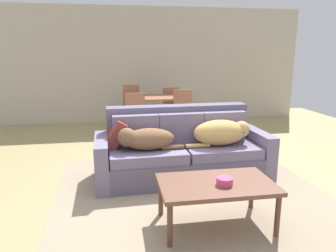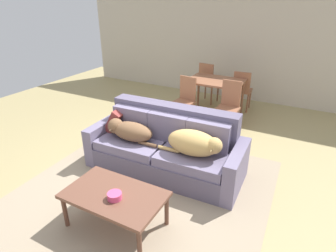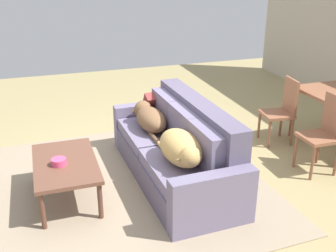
{
  "view_description": "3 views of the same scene",
  "coord_description": "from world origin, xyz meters",
  "px_view_note": "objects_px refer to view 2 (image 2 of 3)",
  "views": [
    {
      "loc": [
        -0.58,
        -3.68,
        1.64
      ],
      "look_at": [
        0.06,
        0.15,
        0.73
      ],
      "focal_mm": 33.53,
      "sensor_mm": 36.0,
      "label": 1
    },
    {
      "loc": [
        1.99,
        -2.92,
        2.4
      ],
      "look_at": [
        0.27,
        0.29,
        0.69
      ],
      "focal_mm": 30.18,
      "sensor_mm": 36.0,
      "label": 2
    },
    {
      "loc": [
        4.26,
        -1.2,
        2.43
      ],
      "look_at": [
        0.15,
        0.18,
        0.63
      ],
      "focal_mm": 43.01,
      "sensor_mm": 36.0,
      "label": 3
    }
  ],
  "objects_px": {
    "coffee_table": "(115,197)",
    "bowl_on_coffee_table": "(115,196)",
    "dining_chair_near_left": "(185,98)",
    "dining_chair_far_right": "(242,89)",
    "dog_on_left_cushion": "(129,131)",
    "dining_chair_far_left": "(208,81)",
    "throw_pillow_by_left_arm": "(118,119)",
    "dog_on_right_cushion": "(195,143)",
    "dining_table": "(215,84)",
    "couch": "(166,147)",
    "dining_chair_near_right": "(229,104)"
  },
  "relations": [
    {
      "from": "coffee_table",
      "to": "bowl_on_coffee_table",
      "type": "relative_size",
      "value": 7.03
    },
    {
      "from": "bowl_on_coffee_table",
      "to": "dining_chair_near_left",
      "type": "distance_m",
      "value": 3.16
    },
    {
      "from": "dining_chair_far_right",
      "to": "dog_on_left_cushion",
      "type": "bearing_deg",
      "value": 70.6
    },
    {
      "from": "dining_chair_near_left",
      "to": "dining_chair_far_left",
      "type": "bearing_deg",
      "value": 96.74
    },
    {
      "from": "throw_pillow_by_left_arm",
      "to": "coffee_table",
      "type": "xyz_separation_m",
      "value": [
        0.93,
        -1.31,
        -0.23
      ]
    },
    {
      "from": "dog_on_right_cushion",
      "to": "dining_chair_far_right",
      "type": "distance_m",
      "value": 3.04
    },
    {
      "from": "bowl_on_coffee_table",
      "to": "dining_chair_near_left",
      "type": "bearing_deg",
      "value": 101.5
    },
    {
      "from": "dining_table",
      "to": "dining_chair_far_right",
      "type": "height_order",
      "value": "dining_chair_far_right"
    },
    {
      "from": "coffee_table",
      "to": "dining_chair_far_right",
      "type": "distance_m",
      "value": 4.19
    },
    {
      "from": "coffee_table",
      "to": "bowl_on_coffee_table",
      "type": "distance_m",
      "value": 0.12
    },
    {
      "from": "dining_table",
      "to": "dining_chair_far_left",
      "type": "xyz_separation_m",
      "value": [
        -0.4,
        0.63,
        -0.16
      ]
    },
    {
      "from": "dog_on_right_cushion",
      "to": "dining_chair_far_right",
      "type": "height_order",
      "value": "dining_chair_far_right"
    },
    {
      "from": "dog_on_left_cushion",
      "to": "throw_pillow_by_left_arm",
      "type": "distance_m",
      "value": 0.42
    },
    {
      "from": "couch",
      "to": "dog_on_right_cushion",
      "type": "bearing_deg",
      "value": -18.31
    },
    {
      "from": "couch",
      "to": "bowl_on_coffee_table",
      "type": "distance_m",
      "value": 1.37
    },
    {
      "from": "coffee_table",
      "to": "bowl_on_coffee_table",
      "type": "xyz_separation_m",
      "value": [
        0.06,
        -0.06,
        0.08
      ]
    },
    {
      "from": "dining_chair_far_left",
      "to": "throw_pillow_by_left_arm",
      "type": "bearing_deg",
      "value": 89.82
    },
    {
      "from": "throw_pillow_by_left_arm",
      "to": "dining_chair_near_left",
      "type": "distance_m",
      "value": 1.76
    },
    {
      "from": "couch",
      "to": "dog_on_right_cushion",
      "type": "height_order",
      "value": "couch"
    },
    {
      "from": "dining_chair_far_left",
      "to": "bowl_on_coffee_table",
      "type": "bearing_deg",
      "value": 105.06
    },
    {
      "from": "dog_on_left_cushion",
      "to": "dog_on_right_cushion",
      "type": "height_order",
      "value": "dog_on_right_cushion"
    },
    {
      "from": "couch",
      "to": "bowl_on_coffee_table",
      "type": "bearing_deg",
      "value": -87.05
    },
    {
      "from": "dog_on_right_cushion",
      "to": "bowl_on_coffee_table",
      "type": "xyz_separation_m",
      "value": [
        -0.38,
        -1.21,
        -0.15
      ]
    },
    {
      "from": "couch",
      "to": "dog_on_right_cushion",
      "type": "xyz_separation_m",
      "value": [
        0.5,
        -0.15,
        0.27
      ]
    },
    {
      "from": "dog_on_left_cushion",
      "to": "bowl_on_coffee_table",
      "type": "distance_m",
      "value": 1.33
    },
    {
      "from": "dining_chair_near_left",
      "to": "dog_on_right_cushion",
      "type": "bearing_deg",
      "value": -54.67
    },
    {
      "from": "dog_on_left_cushion",
      "to": "dining_chair_far_right",
      "type": "relative_size",
      "value": 0.91
    },
    {
      "from": "dining_chair_near_right",
      "to": "dining_chair_far_right",
      "type": "xyz_separation_m",
      "value": [
        -0.06,
        1.17,
        -0.03
      ]
    },
    {
      "from": "coffee_table",
      "to": "dining_chair_near_right",
      "type": "xyz_separation_m",
      "value": [
        0.34,
        3.01,
        0.13
      ]
    },
    {
      "from": "dining_chair_near_right",
      "to": "dining_chair_far_right",
      "type": "height_order",
      "value": "dining_chair_near_right"
    },
    {
      "from": "dog_on_left_cushion",
      "to": "dining_chair_far_right",
      "type": "xyz_separation_m",
      "value": [
        0.85,
        3.08,
        -0.1
      ]
    },
    {
      "from": "dining_table",
      "to": "bowl_on_coffee_table",
      "type": "bearing_deg",
      "value": -86.59
    },
    {
      "from": "dog_on_right_cushion",
      "to": "dining_chair_far_left",
      "type": "relative_size",
      "value": 0.9
    },
    {
      "from": "dog_on_right_cushion",
      "to": "throw_pillow_by_left_arm",
      "type": "height_order",
      "value": "throw_pillow_by_left_arm"
    },
    {
      "from": "coffee_table",
      "to": "dining_chair_near_left",
      "type": "bearing_deg",
      "value": 100.7
    },
    {
      "from": "dining_chair_near_left",
      "to": "dining_chair_near_right",
      "type": "distance_m",
      "value": 0.91
    },
    {
      "from": "throw_pillow_by_left_arm",
      "to": "dining_chair_far_right",
      "type": "xyz_separation_m",
      "value": [
        1.21,
        2.87,
        -0.12
      ]
    },
    {
      "from": "dog_on_left_cushion",
      "to": "throw_pillow_by_left_arm",
      "type": "height_order",
      "value": "throw_pillow_by_left_arm"
    },
    {
      "from": "dog_on_right_cushion",
      "to": "throw_pillow_by_left_arm",
      "type": "bearing_deg",
      "value": 171.42
    },
    {
      "from": "throw_pillow_by_left_arm",
      "to": "bowl_on_coffee_table",
      "type": "height_order",
      "value": "throw_pillow_by_left_arm"
    },
    {
      "from": "dog_on_right_cushion",
      "to": "dining_table",
      "type": "relative_size",
      "value": 0.77
    },
    {
      "from": "dining_table",
      "to": "dining_chair_near_left",
      "type": "distance_m",
      "value": 0.77
    },
    {
      "from": "dog_on_left_cushion",
      "to": "dining_chair_near_left",
      "type": "bearing_deg",
      "value": 88.04
    },
    {
      "from": "dining_table",
      "to": "dining_chair_near_left",
      "type": "xyz_separation_m",
      "value": [
        -0.41,
        -0.62,
        -0.19
      ]
    },
    {
      "from": "dog_on_right_cushion",
      "to": "coffee_table",
      "type": "bearing_deg",
      "value": -112.96
    },
    {
      "from": "throw_pillow_by_left_arm",
      "to": "coffee_table",
      "type": "relative_size",
      "value": 0.34
    },
    {
      "from": "throw_pillow_by_left_arm",
      "to": "bowl_on_coffee_table",
      "type": "xyz_separation_m",
      "value": [
        0.99,
        -1.37,
        -0.14
      ]
    },
    {
      "from": "coffee_table",
      "to": "dining_chair_far_right",
      "type": "xyz_separation_m",
      "value": [
        0.28,
        4.18,
        0.1
      ]
    },
    {
      "from": "bowl_on_coffee_table",
      "to": "dining_chair_far_right",
      "type": "xyz_separation_m",
      "value": [
        0.22,
        4.25,
        0.02
      ]
    },
    {
      "from": "dog_on_left_cushion",
      "to": "dining_chair_far_left",
      "type": "bearing_deg",
      "value": 87.91
    }
  ]
}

